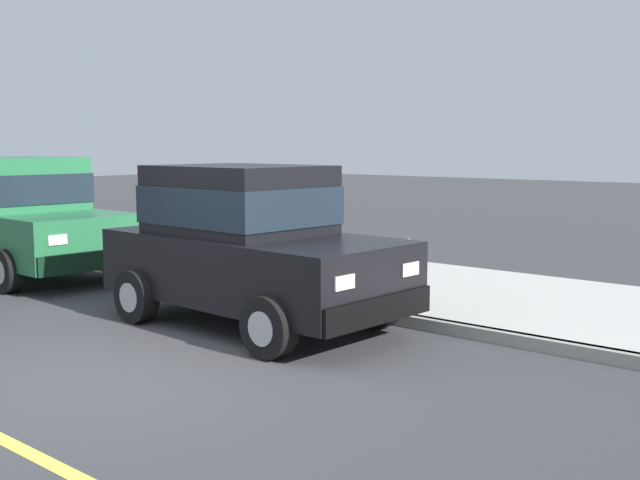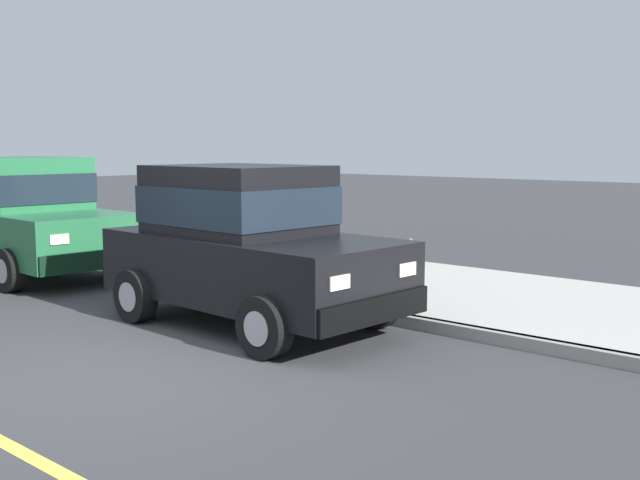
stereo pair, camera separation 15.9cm
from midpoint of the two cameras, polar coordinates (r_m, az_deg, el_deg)
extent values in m
plane|color=#38383A|center=(7.45, -13.55, -9.58)|extent=(80.00, 80.00, 0.00)
cube|color=gray|center=(9.57, 2.34, -5.23)|extent=(0.16, 64.00, 0.14)
cube|color=#B7B5AD|center=(11.00, 8.26, -3.67)|extent=(3.60, 64.00, 0.14)
cube|color=black|center=(8.94, -4.58, -2.00)|extent=(1.86, 3.76, 0.76)
cube|color=black|center=(9.04, -5.69, 3.06)|extent=(1.59, 1.96, 0.80)
cube|color=#19232D|center=(9.05, -5.69, 2.68)|extent=(1.62, 2.00, 0.44)
cube|color=black|center=(7.77, 4.39, -5.21)|extent=(1.69, 0.27, 0.28)
cube|color=black|center=(10.38, -11.23, -2.20)|extent=(1.69, 0.27, 0.28)
cylinder|color=black|center=(8.85, 4.62, -4.60)|extent=(0.24, 0.65, 0.64)
cylinder|color=#9E9EA3|center=(8.85, 4.62, -4.60)|extent=(0.25, 0.36, 0.35)
cylinder|color=black|center=(7.62, -3.59, -6.52)|extent=(0.24, 0.65, 0.64)
cylinder|color=#9E9EA3|center=(7.62, -3.59, -6.52)|extent=(0.25, 0.36, 0.35)
cylinder|color=black|center=(10.42, -5.26, -2.83)|extent=(0.24, 0.65, 0.64)
cylinder|color=#9E9EA3|center=(10.42, -5.26, -2.83)|extent=(0.25, 0.36, 0.35)
cylinder|color=black|center=(9.39, -13.19, -4.09)|extent=(0.24, 0.65, 0.64)
cylinder|color=#9E9EA3|center=(9.39, -13.19, -4.09)|extent=(0.25, 0.36, 0.35)
cube|color=#EAEACC|center=(8.10, 6.96, -2.18)|extent=(0.28, 0.09, 0.14)
cube|color=#EAEACC|center=(7.28, 1.94, -3.18)|extent=(0.28, 0.09, 0.14)
cube|color=#23663D|center=(13.41, -21.01, 0.59)|extent=(1.96, 4.56, 0.76)
cube|color=#23663D|center=(13.44, -21.35, 4.01)|extent=(1.66, 2.16, 0.84)
cube|color=#19232D|center=(13.45, -21.33, 3.74)|extent=(1.70, 2.20, 0.46)
cube|color=black|center=(11.51, -16.19, -1.43)|extent=(1.77, 0.26, 0.28)
cylinder|color=black|center=(12.68, -14.52, -1.25)|extent=(0.24, 0.65, 0.64)
cylinder|color=#9E9EA3|center=(12.68, -14.52, -1.25)|extent=(0.25, 0.36, 0.35)
cylinder|color=black|center=(11.83, -21.91, -2.12)|extent=(0.24, 0.65, 0.64)
cylinder|color=#9E9EA3|center=(11.83, -21.91, -2.12)|extent=(0.25, 0.36, 0.35)
cylinder|color=black|center=(15.10, -20.18, -0.15)|extent=(0.24, 0.65, 0.64)
cylinder|color=#9E9EA3|center=(15.10, -20.18, -0.15)|extent=(0.25, 0.36, 0.35)
cube|color=#EAEACC|center=(11.73, -13.83, 0.55)|extent=(0.28, 0.09, 0.14)
cube|color=#EAEACC|center=(11.17, -18.63, 0.06)|extent=(0.28, 0.09, 0.14)
ellipsoid|color=#999691|center=(12.29, 5.93, -0.84)|extent=(0.46, 0.44, 0.20)
cylinder|color=#999691|center=(12.41, 6.47, -1.66)|extent=(0.05, 0.05, 0.18)
cylinder|color=#999691|center=(12.29, 6.60, -1.75)|extent=(0.05, 0.05, 0.18)
cylinder|color=#999691|center=(12.35, 5.24, -1.69)|extent=(0.05, 0.05, 0.18)
cylinder|color=#999691|center=(12.23, 5.36, -1.77)|extent=(0.05, 0.05, 0.18)
sphere|color=#999691|center=(12.35, 7.25, -0.41)|extent=(0.17, 0.17, 0.17)
ellipsoid|color=#54524F|center=(12.37, 7.65, -0.49)|extent=(0.13, 0.13, 0.06)
cone|color=#999691|center=(12.38, 7.15, 0.01)|extent=(0.06, 0.06, 0.07)
cone|color=#999691|center=(12.29, 7.27, -0.04)|extent=(0.06, 0.06, 0.07)
cylinder|color=#999691|center=(12.23, 4.75, -0.59)|extent=(0.11, 0.11, 0.13)
cylinder|color=gold|center=(12.63, -10.38, -1.85)|extent=(0.24, 0.24, 0.06)
cylinder|color=gold|center=(12.59, -10.41, -0.48)|extent=(0.17, 0.17, 0.55)
sphere|color=gold|center=(12.55, -10.45, 0.94)|extent=(0.15, 0.15, 0.15)
cylinder|color=gold|center=(12.51, -10.85, -0.41)|extent=(0.10, 0.07, 0.07)
cylinder|color=gold|center=(12.66, -9.99, -0.30)|extent=(0.10, 0.07, 0.07)
camera|label=1|loc=(0.08, -89.55, 0.06)|focal=42.69mm
camera|label=2|loc=(0.08, 90.45, -0.06)|focal=42.69mm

